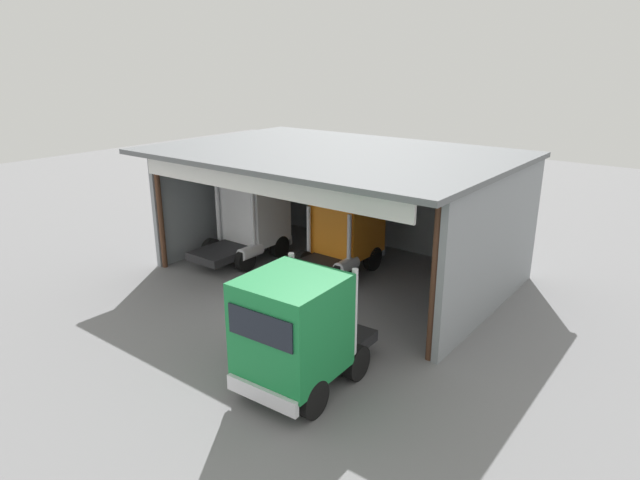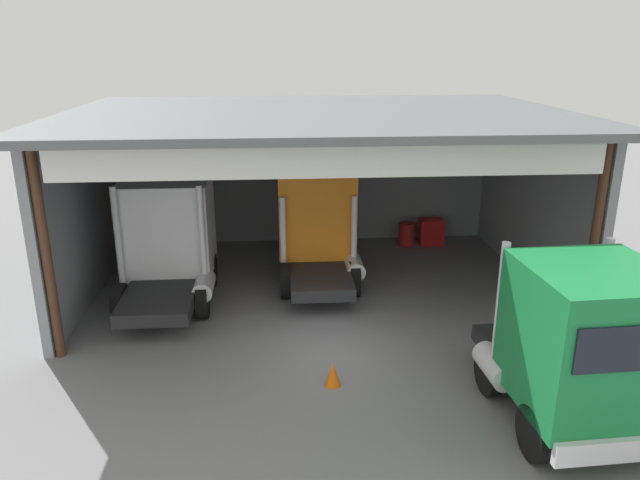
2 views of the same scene
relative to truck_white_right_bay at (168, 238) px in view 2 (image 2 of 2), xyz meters
name	(u,v)px [view 2 (image 2 of 2)]	position (x,y,z in m)	size (l,w,h in m)	color
ground_plane	(329,348)	(4.47, -3.61, -1.87)	(80.00, 80.00, 0.00)	slate
workshop_shed	(315,161)	(4.47, 1.60, 1.95)	(14.41, 10.24, 5.50)	gray
truck_white_right_bay	(168,238)	(0.00, 0.00, 0.00)	(2.72, 4.78, 3.68)	white
truck_orange_yard_outside	(317,220)	(4.50, 1.27, 0.10)	(2.56, 4.98, 3.73)	orange
truck_green_center_bay	(579,345)	(8.90, -7.31, 0.01)	(2.76, 4.73, 3.59)	#197F3D
oil_drum	(406,234)	(8.12, 4.24, -1.43)	(0.58, 0.58, 0.88)	#B21E19
tool_cart	(431,232)	(9.08, 4.29, -1.37)	(0.90, 0.60, 1.00)	red
traffic_cone	(333,374)	(4.39, -5.33, -1.59)	(0.36, 0.36, 0.56)	orange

